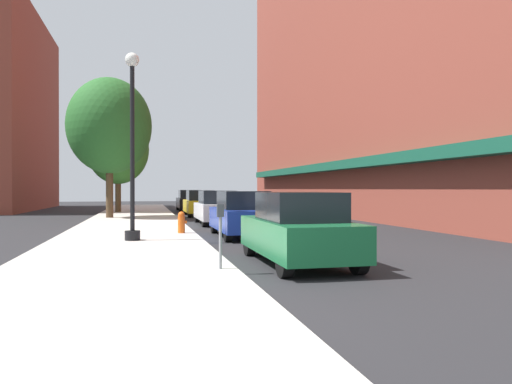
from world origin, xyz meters
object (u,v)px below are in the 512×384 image
Objects in this scene: parking_meter_near at (220,228)px; tree_near at (109,126)px; car_white at (217,208)px; car_yellow at (200,203)px; lamppost at (132,142)px; car_green at (298,229)px; car_blue at (242,215)px; car_black at (189,201)px; tree_mid at (118,149)px; fire_hydrant at (181,222)px.

parking_meter_near is 19.48m from tree_near.
car_white and car_yellow have the same top height.
car_green is at bearing -52.80° from lamppost.
parking_meter_near is 7.69m from car_blue.
car_white is (1.95, 13.72, -0.14)m from parking_meter_near.
car_green and car_yellow have the same top height.
tree_mid is at bearing -150.76° from car_black.
car_yellow is (1.95, 21.07, -0.14)m from parking_meter_near.
car_blue is at bearing 90.28° from car_green.
car_white is at bearing -65.82° from tree_mid.
lamppost reaches higher than car_black.
fire_hydrant is at bearing 51.89° from lamppost.
tree_near is 1.84× the size of car_yellow.
car_yellow reaches higher than fire_hydrant.
car_green is 20.13m from car_yellow.
car_green is at bearing -90.75° from car_black.
tree_near is 19.07m from car_green.
car_white and car_black have the same top height.
car_black is (5.25, 3.03, -3.72)m from tree_mid.
tree_near reaches higher than car_black.
car_white is (3.82, 7.75, -2.39)m from lamppost.
lamppost is at bearing -128.11° from fire_hydrant.
lamppost is at bearing 127.48° from car_green.
tree_mid reaches higher than fire_hydrant.
tree_mid is 19.10m from car_blue.
car_green is 1.00× the size of car_blue.
car_black is at bearing 80.37° from lamppost.
tree_mid reaches higher than car_blue.
lamppost reaches higher than fire_hydrant.
lamppost is 0.86× the size of tree_mid.
tree_mid is 1.60× the size of car_green.
car_yellow is (0.00, 13.63, 0.00)m from car_blue.
car_blue reaches higher than parking_meter_near.
parking_meter_near is 0.30× the size of car_yellow.
tree_near is at bearing 107.10° from fire_hydrant.
tree_mid is at bearing 97.40° from parking_meter_near.
tree_near is 1.84× the size of car_white.
car_yellow is (0.00, 7.35, 0.00)m from car_white.
fire_hydrant is 0.11× the size of tree_mid.
car_yellow is at bearing 89.38° from car_blue.
lamppost is 19.55m from tree_mid.
tree_near is at bearing -90.99° from tree_mid.
car_yellow is 1.00× the size of car_black.
car_green is 1.00× the size of car_black.
car_black is (0.00, 14.73, 0.00)m from car_white.
car_yellow reaches higher than parking_meter_near.
tree_mid reaches higher than car_white.
car_black is at bearing 86.08° from parking_meter_near.
lamppost is at bearing 107.36° from parking_meter_near.
parking_meter_near is at bearing -88.77° from fire_hydrant.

